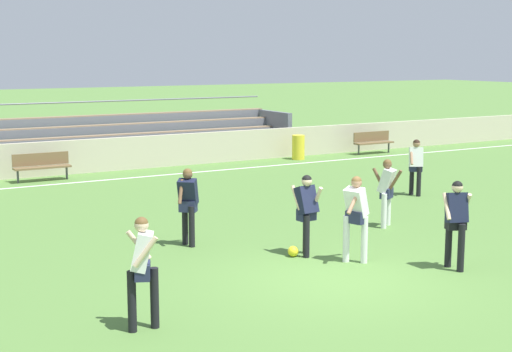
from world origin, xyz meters
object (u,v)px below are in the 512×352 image
object	(u,v)px
player_white_trailing_run	(142,263)
player_dark_on_ball	(188,200)
bench_near_bin	(42,164)
player_dark_dropping_back	(306,208)
player_dark_challenging	(456,217)
player_white_wide_right	(356,211)
player_white_deep_cover	(416,162)
player_white_pressing_high	(387,187)
bench_near_wall_gap	(373,140)
soccer_ball	(293,251)
bleacher_stand	(75,139)
trash_bin	(298,147)

from	to	relation	value
player_white_trailing_run	player_dark_on_ball	size ratio (longest dim) A/B	1.03
player_dark_on_ball	bench_near_bin	bearing A→B (deg)	93.73
player_dark_dropping_back	player_dark_on_ball	bearing A→B (deg)	132.74
player_white_trailing_run	player_dark_challenging	bearing A→B (deg)	0.35
bench_near_bin	player_white_wide_right	bearing A→B (deg)	-76.95
player_white_deep_cover	player_white_pressing_high	distance (m)	4.23
player_dark_challenging	player_white_pressing_high	size ratio (longest dim) A/B	1.06
bench_near_wall_gap	player_dark_challenging	distance (m)	16.75
player_dark_dropping_back	soccer_ball	world-z (taller)	player_dark_dropping_back
player_white_wide_right	player_dark_challenging	distance (m)	1.88
bench_near_wall_gap	player_white_pressing_high	bearing A→B (deg)	-127.30
player_white_wide_right	player_dark_dropping_back	bearing A→B (deg)	120.95
bleacher_stand	trash_bin	distance (m)	8.45
bench_near_wall_gap	player_dark_challenging	world-z (taller)	player_dark_challenging
player_dark_dropping_back	player_white_trailing_run	distance (m)	4.94
bench_near_bin	player_white_wide_right	xyz separation A→B (m)	(2.94, -12.67, 0.48)
soccer_ball	bench_near_bin	bearing A→B (deg)	100.19
bench_near_bin	soccer_ball	bearing A→B (deg)	-79.81
player_white_wide_right	player_white_deep_cover	size ratio (longest dim) A/B	1.05
bench_near_wall_gap	player_white_wide_right	bearing A→B (deg)	-129.82
player_white_wide_right	soccer_ball	xyz separation A→B (m)	(-0.83, 0.95, -0.92)
bench_near_bin	soccer_ball	distance (m)	11.91
player_white_wide_right	soccer_ball	bearing A→B (deg)	131.14
trash_bin	player_white_trailing_run	world-z (taller)	player_white_trailing_run
bench_near_wall_gap	player_dark_dropping_back	xyz separation A→B (m)	(-11.11, -11.76, 0.44)
player_white_trailing_run	player_white_pressing_high	bearing A→B (deg)	24.91
player_white_trailing_run	player_dark_challenging	distance (m)	6.27
bleacher_stand	player_dark_on_ball	distance (m)	13.15
player_white_wide_right	player_white_pressing_high	bearing A→B (deg)	39.91
player_white_trailing_run	soccer_ball	xyz separation A→B (m)	(4.10, 2.31, -0.91)
player_white_pressing_high	soccer_ball	bearing A→B (deg)	-161.00
trash_bin	player_white_deep_cover	distance (m)	8.08
bleacher_stand	player_dark_on_ball	world-z (taller)	bleacher_stand
bench_near_bin	trash_bin	world-z (taller)	trash_bin
trash_bin	player_white_pressing_high	world-z (taller)	player_white_pressing_high
player_dark_dropping_back	player_white_pressing_high	xyz separation A→B (m)	(3.06, 1.19, -0.03)
player_white_trailing_run	player_dark_on_ball	bearing A→B (deg)	57.60
bench_near_wall_gap	player_dark_challenging	size ratio (longest dim) A/B	1.06
player_dark_challenging	bench_near_bin	bearing A→B (deg)	107.01
player_white_pressing_high	bench_near_bin	bearing A→B (deg)	117.27
player_white_trailing_run	soccer_ball	distance (m)	4.79
trash_bin	player_dark_dropping_back	bearing A→B (deg)	-122.39
bench_near_bin	player_white_deep_cover	world-z (taller)	player_white_deep_cover
bleacher_stand	player_dark_dropping_back	world-z (taller)	bleacher_stand
player_dark_on_ball	player_white_pressing_high	size ratio (longest dim) A/B	1.03
player_dark_dropping_back	soccer_ball	size ratio (longest dim) A/B	7.52
bench_near_bin	bench_near_wall_gap	bearing A→B (deg)	0.00
player_white_trailing_run	player_white_pressing_high	xyz separation A→B (m)	(7.44, 3.46, -0.07)
player_dark_challenging	soccer_ball	size ratio (longest dim) A/B	7.74
bleacher_stand	player_white_pressing_high	distance (m)	14.19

